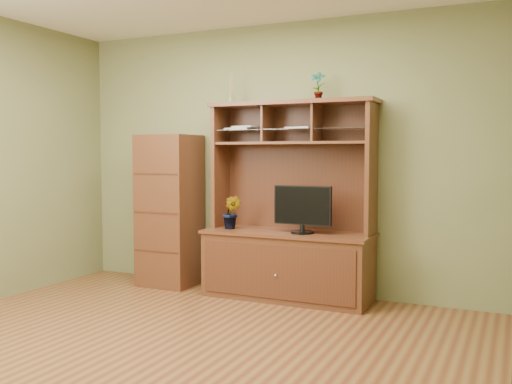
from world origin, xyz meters
The scene contains 8 objects.
room centered at (0.00, 0.00, 1.35)m, with size 4.54×4.04×2.74m.
media_hutch centered at (0.25, 1.73, 0.52)m, with size 1.66×0.61×1.90m.
monitor centered at (0.42, 1.65, 0.89)m, with size 0.56×0.22×0.45m.
orchid_plant centered at (-0.33, 1.65, 0.82)m, with size 0.18×0.15×0.33m, color #33571D.
top_plant centered at (0.51, 1.80, 2.04)m, with size 0.14×0.10×0.27m, color #286122.
reed_diffuser centered at (-0.41, 1.80, 2.02)m, with size 0.06×0.06×0.31m.
magazines centered at (-0.08, 1.81, 1.65)m, with size 0.93×0.23×0.04m.
side_cabinet centered at (-1.11, 1.72, 0.80)m, with size 0.57×0.52×1.59m.
Camera 1 is at (2.26, -3.35, 1.40)m, focal length 40.00 mm.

